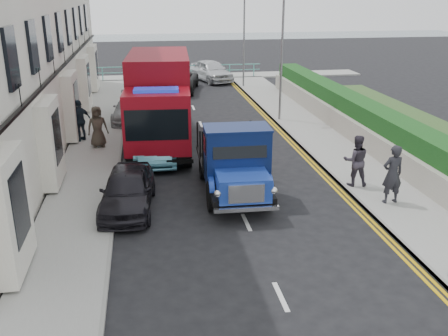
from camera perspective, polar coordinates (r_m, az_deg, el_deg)
ground at (r=13.76m, az=4.27°, el=-9.83°), size 120.00×120.00×0.00m
pavement_west at (r=21.80m, az=-14.78°, el=1.14°), size 2.40×38.00×0.12m
pavement_east at (r=23.18m, az=11.97°, el=2.47°), size 2.60×38.00×0.12m
promenade at (r=41.27m, az=-5.13°, el=10.32°), size 30.00×2.50×0.12m
sea_plane at (r=71.99m, az=-7.07°, el=14.22°), size 120.00×120.00×0.00m
garden_east at (r=23.70m, az=16.44°, el=4.58°), size 1.45×28.00×1.75m
seafront_railing at (r=40.40m, az=-5.06°, el=10.87°), size 13.00×0.08×1.11m
lamp_mid at (r=26.72m, az=6.40°, el=13.67°), size 1.23×0.18×7.00m
lamp_far at (r=36.42m, az=2.11°, el=15.37°), size 1.23×0.18×7.00m
bedford_lorry at (r=16.77m, az=1.37°, el=0.20°), size 2.30×5.44×2.54m
red_lorry at (r=22.68m, az=-7.40°, el=7.85°), size 3.10×7.89×4.06m
parked_car_front at (r=16.40m, az=-10.97°, el=-2.45°), size 1.95×4.13×1.37m
parked_car_mid at (r=21.21m, az=-8.02°, el=3.14°), size 1.70×4.76×1.56m
parked_car_rear at (r=27.73m, az=-10.48°, el=6.70°), size 2.26×4.73×1.33m
seafront_car_left at (r=35.72m, az=-5.29°, el=10.00°), size 3.61×5.96×1.54m
seafront_car_right at (r=39.42m, az=-1.47°, el=11.07°), size 3.30×5.17×1.64m
pedestrian_east_near at (r=17.12m, az=18.70°, el=-0.68°), size 0.76×0.53×1.98m
pedestrian_east_far at (r=18.30m, az=14.84°, el=0.83°), size 1.02×0.86×1.86m
pedestrian_west_near at (r=24.03m, az=-16.12°, el=5.25°), size 1.14×1.10×1.91m
pedestrian_west_far at (r=22.85m, az=-14.26°, el=4.60°), size 1.02×0.80×1.84m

